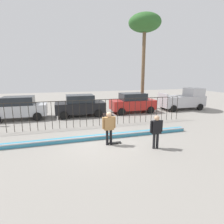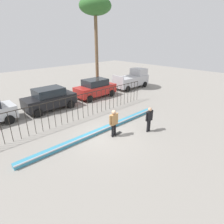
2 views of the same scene
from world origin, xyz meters
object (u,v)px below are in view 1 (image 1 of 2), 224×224
at_px(parked_car_black, 80,105).
at_px(palm_tree_tall, 145,25).
at_px(camera_operator, 156,129).
at_px(parked_car_silver, 19,108).
at_px(skateboarder, 109,125).
at_px(skateboard, 114,143).
at_px(parked_car_red, 133,103).
at_px(pickup_truck, 183,100).

relative_size(parked_car_black, palm_tree_tall, 0.44).
distance_m(camera_operator, parked_car_silver, 11.55).
distance_m(camera_operator, palm_tree_tall, 13.71).
xyz_separation_m(skateboarder, skateboard, (0.28, 0.04, -1.01)).
xyz_separation_m(parked_car_black, parked_car_red, (5.10, 0.12, 0.00)).
bearing_deg(palm_tree_tall, pickup_truck, -29.13).
bearing_deg(parked_car_silver, parked_car_black, 0.12).
relative_size(skateboarder, parked_car_silver, 0.42).
bearing_deg(skateboarder, parked_car_black, 72.29).
distance_m(skateboarder, skateboard, 1.05).
xyz_separation_m(skateboard, parked_car_silver, (-5.96, 7.36, 0.91)).
bearing_deg(camera_operator, parked_car_silver, 10.50).
relative_size(parked_car_red, palm_tree_tall, 0.44).
height_order(parked_car_silver, parked_car_black, same).
distance_m(parked_car_silver, parked_car_black, 4.98).
height_order(skateboarder, camera_operator, skateboarder).
bearing_deg(palm_tree_tall, skateboarder, -124.19).
height_order(camera_operator, pickup_truck, pickup_truck).
height_order(parked_car_red, palm_tree_tall, palm_tree_tall).
height_order(skateboard, pickup_truck, pickup_truck).
distance_m(skateboarder, palm_tree_tall, 13.71).
bearing_deg(pickup_truck, skateboarder, -150.05).
bearing_deg(skateboard, parked_car_black, 115.93).
bearing_deg(skateboard, pickup_truck, 54.43).
bearing_deg(skateboard, parked_car_silver, 147.15).
bearing_deg(parked_car_black, skateboarder, -83.04).
bearing_deg(palm_tree_tall, parked_car_silver, -170.36).
bearing_deg(skateboarder, pickup_truck, 12.44).
xyz_separation_m(camera_operator, parked_car_red, (2.27, 8.44, -0.05)).
relative_size(skateboard, camera_operator, 0.47).
height_order(skateboarder, palm_tree_tall, palm_tree_tall).
height_order(camera_operator, parked_car_black, parked_car_black).
xyz_separation_m(skateboard, palm_tree_tall, (6.14, 9.42, 8.58)).
distance_m(camera_operator, parked_car_black, 8.79).
height_order(skateboarder, parked_car_black, parked_car_black).
distance_m(skateboarder, pickup_truck, 12.59).
height_order(skateboard, parked_car_red, parked_car_red).
bearing_deg(parked_car_black, palm_tree_tall, 18.95).
xyz_separation_m(parked_car_black, pickup_truck, (10.92, 0.12, 0.06)).
relative_size(parked_car_silver, pickup_truck, 0.91).
height_order(skateboard, palm_tree_tall, palm_tree_tall).
bearing_deg(parked_car_red, parked_car_silver, -178.46).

